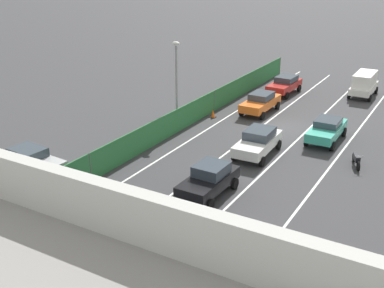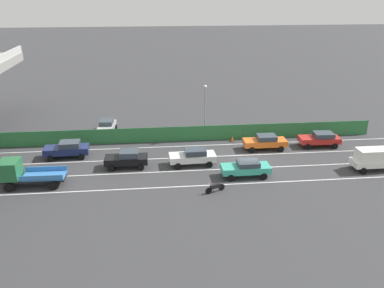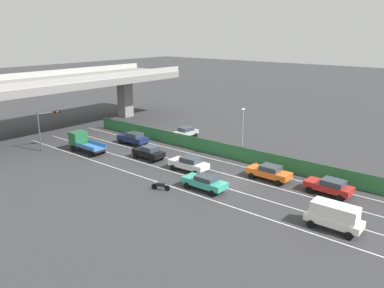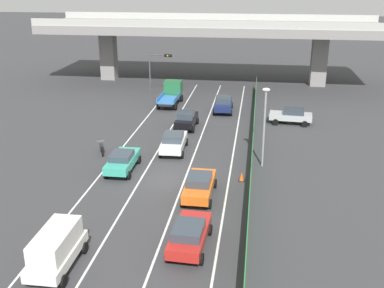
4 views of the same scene
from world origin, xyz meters
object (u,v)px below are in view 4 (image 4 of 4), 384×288
(car_sedan_red, at_px, (190,234))
(flatbed_truck_blue, at_px, (172,92))
(traffic_cone, at_px, (242,177))
(car_taxi_orange, at_px, (199,185))
(traffic_light, at_px, (157,65))
(car_sedan_black, at_px, (186,119))
(car_taxi_teal, at_px, (122,160))
(car_van_white, at_px, (56,247))
(parked_wagon_silver, at_px, (291,115))
(car_sedan_white, at_px, (174,141))
(motorcycle, at_px, (102,148))
(car_sedan_navy, at_px, (223,103))
(street_lamp, at_px, (265,119))

(car_sedan_red, distance_m, flatbed_truck_blue, 31.06)
(traffic_cone, bearing_deg, car_taxi_orange, -131.78)
(traffic_light, bearing_deg, car_sedan_black, -66.47)
(car_taxi_teal, height_order, traffic_cone, car_taxi_teal)
(car_van_white, distance_m, traffic_light, 37.23)
(car_sedan_red, relative_size, parked_wagon_silver, 1.04)
(parked_wagon_silver, bearing_deg, car_sedan_white, -137.71)
(traffic_light, bearing_deg, motorcycle, -91.05)
(car_taxi_teal, bearing_deg, car_sedan_navy, 69.93)
(car_sedan_black, height_order, car_taxi_teal, car_sedan_black)
(motorcycle, bearing_deg, flatbed_truck_blue, 80.21)
(car_sedan_navy, xyz_separation_m, street_lamp, (4.30, -15.04, 2.97))
(car_sedan_white, relative_size, flatbed_truck_blue, 0.84)
(car_van_white, distance_m, street_lamp, 18.70)
(car_sedan_red, xyz_separation_m, car_taxi_orange, (-0.26, 6.36, 0.01))
(car_taxi_orange, xyz_separation_m, street_lamp, (4.25, 6.11, 3.01))
(car_sedan_black, distance_m, flatbed_truck_blue, 9.68)
(flatbed_truck_blue, bearing_deg, motorcycle, -99.79)
(car_sedan_black, distance_m, car_sedan_white, 6.55)
(car_sedan_black, xyz_separation_m, traffic_light, (-5.69, 13.07, 2.81))
(car_sedan_navy, bearing_deg, car_taxi_teal, -110.07)
(car_van_white, xyz_separation_m, motorcycle, (-3.05, 16.12, -0.77))
(flatbed_truck_blue, xyz_separation_m, street_lamp, (10.59, -17.88, 2.64))
(car_sedan_black, relative_size, car_taxi_orange, 0.90)
(traffic_light, bearing_deg, car_van_white, -85.89)
(car_sedan_black, bearing_deg, car_van_white, -97.20)
(car_sedan_black, xyz_separation_m, car_taxi_teal, (-3.25, -11.22, -0.05))
(car_sedan_red, xyz_separation_m, flatbed_truck_blue, (-6.61, 30.35, 0.38))
(car_van_white, xyz_separation_m, parked_wagon_silver, (13.38, 26.91, -0.33))
(motorcycle, bearing_deg, car_van_white, -79.30)
(car_van_white, distance_m, car_sedan_red, 7.07)
(car_sedan_navy, distance_m, car_taxi_teal, 18.67)
(street_lamp, relative_size, traffic_cone, 9.29)
(car_sedan_white, relative_size, car_taxi_orange, 1.00)
(car_van_white, relative_size, street_lamp, 0.69)
(car_sedan_navy, relative_size, motorcycle, 2.52)
(traffic_cone, bearing_deg, parked_wagon_silver, 73.36)
(car_taxi_teal, distance_m, motorcycle, 4.42)
(car_sedan_navy, xyz_separation_m, traffic_light, (-8.84, 6.76, 2.79))
(car_sedan_navy, distance_m, car_van_white, 30.91)
(car_sedan_white, distance_m, traffic_cone, 8.00)
(flatbed_truck_blue, bearing_deg, car_sedan_navy, -24.27)
(car_sedan_navy, xyz_separation_m, car_sedan_red, (0.31, -27.51, -0.05))
(flatbed_truck_blue, xyz_separation_m, parked_wagon_silver, (13.49, -6.21, -0.38))
(motorcycle, bearing_deg, traffic_cone, -17.99)
(car_sedan_red, xyz_separation_m, street_lamp, (3.98, 12.47, 3.02))
(parked_wagon_silver, bearing_deg, car_taxi_orange, -111.89)
(car_van_white, relative_size, car_taxi_teal, 0.95)
(flatbed_truck_blue, height_order, parked_wagon_silver, flatbed_truck_blue)
(flatbed_truck_blue, relative_size, parked_wagon_silver, 1.28)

